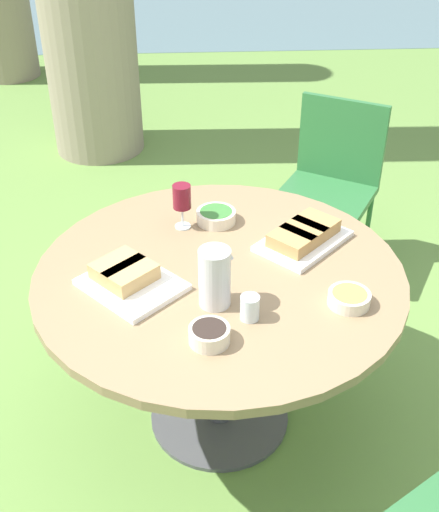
# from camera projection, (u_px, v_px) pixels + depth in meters

# --- Properties ---
(ground_plane) EXTENTS (40.00, 40.00, 0.00)m
(ground_plane) POSITION_uv_depth(u_px,v_px,m) (220.00, 416.00, 2.59)
(ground_plane) COLOR #668E42
(river_strip) EXTENTS (40.00, 4.08, 0.01)m
(river_strip) POSITION_uv_depth(u_px,v_px,m) (188.00, 7.00, 8.47)
(river_strip) COLOR slate
(river_strip) RESTS_ON ground_plane
(dining_table) EXTENTS (1.27, 1.27, 0.72)m
(dining_table) POSITION_uv_depth(u_px,v_px,m) (220.00, 297.00, 2.25)
(dining_table) COLOR #4C4C51
(dining_table) RESTS_ON ground_plane
(chair_near_right) EXTENTS (0.59, 0.58, 0.89)m
(chair_near_right) POSITION_uv_depth(u_px,v_px,m) (331.00, 176.00, 3.22)
(chair_near_right) COLOR #2D6B38
(chair_near_right) RESTS_ON ground_plane
(water_pitcher) EXTENTS (0.11, 0.10, 0.20)m
(water_pitcher) POSITION_uv_depth(u_px,v_px,m) (215.00, 278.00, 1.99)
(water_pitcher) COLOR silver
(water_pitcher) RESTS_ON dining_table
(wine_glass) EXTENTS (0.07, 0.07, 0.18)m
(wine_glass) POSITION_uv_depth(u_px,v_px,m) (182.00, 198.00, 2.36)
(wine_glass) COLOR silver
(wine_glass) RESTS_ON dining_table
(platter_bread_main) EXTENTS (0.39, 0.39, 0.07)m
(platter_bread_main) POSITION_uv_depth(u_px,v_px,m) (304.00, 236.00, 2.32)
(platter_bread_main) COLOR white
(platter_bread_main) RESTS_ON dining_table
(platter_charcuterie) EXTENTS (0.40, 0.40, 0.07)m
(platter_charcuterie) POSITION_uv_depth(u_px,v_px,m) (128.00, 277.00, 2.11)
(platter_charcuterie) COLOR white
(platter_charcuterie) RESTS_ON dining_table
(bowl_fries) EXTENTS (0.13, 0.13, 0.04)m
(bowl_fries) POSITION_uv_depth(u_px,v_px,m) (349.00, 298.00, 2.02)
(bowl_fries) COLOR beige
(bowl_fries) RESTS_ON dining_table
(bowl_salad) EXTENTS (0.15, 0.15, 0.05)m
(bowl_salad) POSITION_uv_depth(u_px,v_px,m) (216.00, 216.00, 2.45)
(bowl_salad) COLOR beige
(bowl_salad) RESTS_ON dining_table
(bowl_olives) EXTENTS (0.12, 0.12, 0.05)m
(bowl_olives) POSITION_uv_depth(u_px,v_px,m) (209.00, 334.00, 1.87)
(bowl_olives) COLOR beige
(bowl_olives) RESTS_ON dining_table
(cup_water_near) EXTENTS (0.06, 0.06, 0.08)m
(cup_water_near) POSITION_uv_depth(u_px,v_px,m) (250.00, 308.00, 1.96)
(cup_water_near) COLOR silver
(cup_water_near) RESTS_ON dining_table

